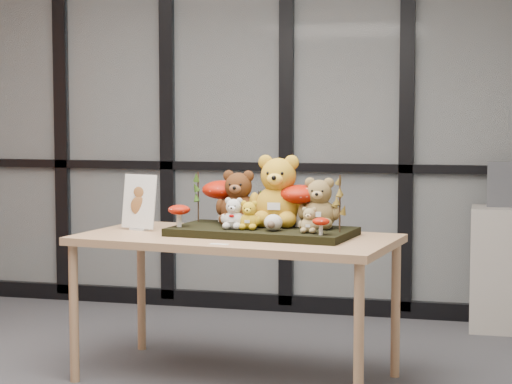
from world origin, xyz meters
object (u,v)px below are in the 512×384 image
(mushroom_front_right, at_px, (321,225))
(sign_holder, at_px, (139,204))
(bear_small_yellow, at_px, (249,214))
(bear_white_bow, at_px, (234,212))
(display_table, at_px, (236,248))
(bear_tan_back, at_px, (319,200))
(bear_brown_medium, at_px, (239,195))
(bear_pooh_yellow, at_px, (279,187))
(mushroom_back_right, at_px, (300,204))
(plush_cream_hedgehog, at_px, (273,222))
(diorama_tray, at_px, (262,232))
(mushroom_front_left, at_px, (179,215))
(bear_beige_small, at_px, (309,219))
(mushroom_back_left, at_px, (223,199))

(mushroom_front_right, height_order, sign_holder, sign_holder)
(bear_small_yellow, xyz_separation_m, bear_white_bow, (-0.09, 0.00, 0.01))
(display_table, distance_m, bear_small_yellow, 0.21)
(bear_tan_back, bearing_deg, bear_brown_medium, -177.98)
(bear_pooh_yellow, height_order, mushroom_back_right, bear_pooh_yellow)
(plush_cream_hedgehog, xyz_separation_m, mushroom_front_right, (0.27, -0.10, 0.00))
(diorama_tray, bearing_deg, bear_brown_medium, 153.26)
(bear_tan_back, distance_m, bear_small_yellow, 0.38)
(bear_small_yellow, xyz_separation_m, mushroom_front_right, (0.41, -0.13, -0.03))
(bear_white_bow, xyz_separation_m, mushroom_front_left, (-0.31, 0.01, -0.03))
(bear_brown_medium, height_order, bear_beige_small, bear_brown_medium)
(bear_beige_small, xyz_separation_m, sign_holder, (-1.01, 0.20, 0.03))
(bear_brown_medium, height_order, plush_cream_hedgehog, bear_brown_medium)
(bear_small_yellow, distance_m, bear_beige_small, 0.34)
(plush_cream_hedgehog, bearing_deg, mushroom_front_left, -176.81)
(display_table, distance_m, bear_pooh_yellow, 0.41)
(mushroom_back_left, relative_size, mushroom_front_left, 1.96)
(bear_pooh_yellow, relative_size, bear_beige_small, 2.92)
(bear_tan_back, xyz_separation_m, bear_white_bow, (-0.43, -0.14, -0.06))
(mushroom_front_left, bearing_deg, display_table, 4.52)
(bear_pooh_yellow, distance_m, sign_holder, 0.80)
(bear_pooh_yellow, bearing_deg, bear_brown_medium, -171.40)
(bear_small_yellow, height_order, bear_white_bow, bear_white_bow)
(plush_cream_hedgehog, bearing_deg, display_table, 170.78)
(bear_white_bow, distance_m, plush_cream_hedgehog, 0.23)
(diorama_tray, bearing_deg, bear_beige_small, -18.61)
(bear_pooh_yellow, relative_size, mushroom_front_left, 3.22)
(bear_beige_small, height_order, mushroom_back_left, mushroom_back_left)
(diorama_tray, distance_m, mushroom_back_right, 0.25)
(bear_tan_back, height_order, mushroom_back_right, bear_tan_back)
(bear_white_bow, bearing_deg, mushroom_front_left, -174.15)
(diorama_tray, xyz_separation_m, bear_white_bow, (-0.14, -0.08, 0.11))
(mushroom_back_left, distance_m, mushroom_front_right, 0.77)
(display_table, height_order, plush_cream_hedgehog, plush_cream_hedgehog)
(display_table, bearing_deg, bear_white_bow, -86.45)
(mushroom_front_left, xyz_separation_m, mushroom_front_right, (0.80, -0.14, -0.02))
(mushroom_front_left, height_order, sign_holder, sign_holder)
(bear_white_bow, xyz_separation_m, plush_cream_hedgehog, (0.22, -0.03, -0.04))
(display_table, bearing_deg, bear_small_yellow, -17.08)
(bear_white_bow, bearing_deg, bear_brown_medium, 105.64)
(diorama_tray, xyz_separation_m, mushroom_front_left, (-0.44, -0.07, 0.09))
(plush_cream_hedgehog, xyz_separation_m, sign_holder, (-0.81, 0.17, 0.06))
(bear_tan_back, xyz_separation_m, mushroom_back_right, (-0.11, 0.03, -0.02))
(bear_beige_small, height_order, mushroom_front_left, bear_beige_small)
(bear_brown_medium, xyz_separation_m, mushroom_front_left, (-0.28, -0.18, -0.10))
(mushroom_back_left, height_order, mushroom_back_right, mushroom_back_left)
(bear_tan_back, bearing_deg, mushroom_back_right, 172.35)
(mushroom_back_left, relative_size, mushroom_back_right, 1.03)
(bear_white_bow, bearing_deg, mushroom_back_right, 36.55)
(bear_beige_small, relative_size, mushroom_front_left, 1.10)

